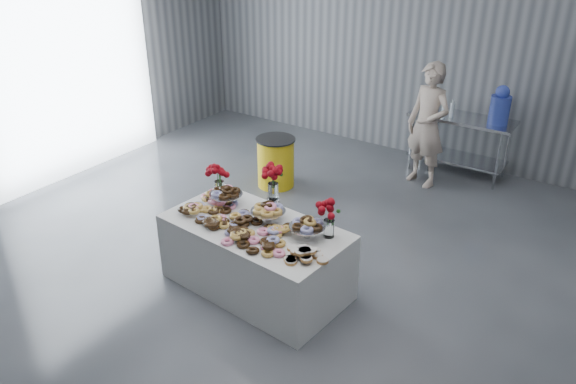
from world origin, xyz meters
name	(u,v)px	position (x,y,z in m)	size (l,w,h in m)	color
ground	(245,285)	(0.00, 0.00, 0.00)	(9.00, 9.00, 0.00)	#3C3F44
room_walls	(215,31)	(-0.27, 0.07, 2.64)	(8.04, 9.04, 4.02)	slate
display_table	(256,257)	(0.12, 0.06, 0.38)	(1.90, 1.00, 0.75)	silver
prep_table	(460,135)	(0.89, 4.10, 0.62)	(1.50, 0.60, 0.90)	silver
donut_mounds	(252,224)	(0.12, 0.01, 0.80)	(1.80, 0.80, 0.09)	gold
cake_stand_left	(226,193)	(-0.42, 0.26, 0.89)	(0.36, 0.36, 0.17)	silver
cake_stand_mid	(268,209)	(0.18, 0.20, 0.89)	(0.36, 0.36, 0.17)	silver
cake_stand_right	(307,225)	(0.68, 0.16, 0.89)	(0.36, 0.36, 0.17)	silver
danish_pile	(305,253)	(0.85, -0.16, 0.81)	(0.48, 0.48, 0.11)	silver
bouquet_left	(219,172)	(-0.61, 0.37, 1.05)	(0.26, 0.26, 0.42)	white
bouquet_right	(330,210)	(0.84, 0.30, 1.05)	(0.26, 0.26, 0.42)	white
bouquet_center	(273,179)	(0.10, 0.41, 1.13)	(0.26, 0.26, 0.57)	silver
water_jug	(500,106)	(1.39, 4.10, 1.15)	(0.28, 0.28, 0.55)	blue
drink_bottles	(440,106)	(0.57, 4.00, 1.04)	(0.54, 0.08, 0.27)	#268C33
person	(428,125)	(0.59, 3.49, 0.89)	(0.65, 0.43, 1.79)	#CC8C93
trash_barrel	(276,162)	(-1.14, 2.21, 0.37)	(0.57, 0.57, 0.73)	yellow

